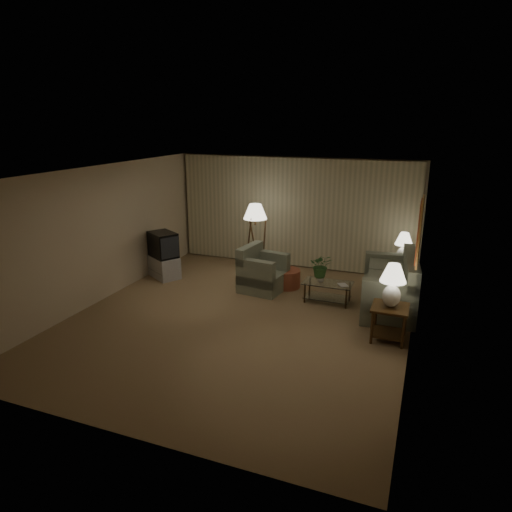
# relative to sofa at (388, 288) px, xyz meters

# --- Properties ---
(ground) EXTENTS (7.00, 7.00, 0.00)m
(ground) POSITION_rel_sofa_xyz_m (-2.50, -1.47, -0.43)
(ground) COLOR #8A6A4C
(ground) RESTS_ON ground
(room_shell) EXTENTS (6.04, 7.02, 2.72)m
(room_shell) POSITION_rel_sofa_xyz_m (-2.48, 0.04, 1.32)
(room_shell) COLOR beige
(room_shell) RESTS_ON ground
(sofa) EXTENTS (2.13, 1.37, 0.86)m
(sofa) POSITION_rel_sofa_xyz_m (0.00, 0.00, 0.00)
(sofa) COLOR gray
(sofa) RESTS_ON ground
(armchair) EXTENTS (1.12, 1.08, 0.76)m
(armchair) POSITION_rel_sofa_xyz_m (-2.60, 0.07, -0.05)
(armchair) COLOR gray
(armchair) RESTS_ON ground
(side_table_near) EXTENTS (0.59, 0.59, 0.60)m
(side_table_near) POSITION_rel_sofa_xyz_m (0.15, -1.35, -0.01)
(side_table_near) COLOR #331F0E
(side_table_near) RESTS_ON ground
(side_table_far) EXTENTS (0.52, 0.44, 0.60)m
(side_table_far) POSITION_rel_sofa_xyz_m (0.15, 1.25, -0.03)
(side_table_far) COLOR #331F0E
(side_table_far) RESTS_ON ground
(table_lamp_near) EXTENTS (0.43, 0.43, 0.73)m
(table_lamp_near) POSITION_rel_sofa_xyz_m (0.15, -1.35, 0.60)
(table_lamp_near) COLOR silver
(table_lamp_near) RESTS_ON side_table_near
(table_lamp_far) EXTENTS (0.38, 0.38, 0.65)m
(table_lamp_far) POSITION_rel_sofa_xyz_m (0.15, 1.25, 0.56)
(table_lamp_far) COLOR silver
(table_lamp_far) RESTS_ON side_table_far
(coffee_table) EXTENTS (0.97, 0.53, 0.41)m
(coffee_table) POSITION_rel_sofa_xyz_m (-1.17, -0.10, -0.16)
(coffee_table) COLOR silver
(coffee_table) RESTS_ON ground
(tv_cabinet) EXTENTS (1.19, 1.16, 0.50)m
(tv_cabinet) POSITION_rel_sofa_xyz_m (-5.05, 0.03, -0.18)
(tv_cabinet) COLOR #B5B5B8
(tv_cabinet) RESTS_ON ground
(crt_tv) EXTENTS (1.10, 1.07, 0.57)m
(crt_tv) POSITION_rel_sofa_xyz_m (-5.05, 0.03, 0.36)
(crt_tv) COLOR black
(crt_tv) RESTS_ON tv_cabinet
(floor_lamp) EXTENTS (0.55, 0.55, 1.69)m
(floor_lamp) POSITION_rel_sofa_xyz_m (-3.15, 1.00, 0.45)
(floor_lamp) COLOR #331F0E
(floor_lamp) RESTS_ON ground
(ottoman) EXTENTS (0.66, 0.66, 0.39)m
(ottoman) POSITION_rel_sofa_xyz_m (-2.19, 0.43, -0.23)
(ottoman) COLOR #A15236
(ottoman) RESTS_ON ground
(vase) EXTENTS (0.14, 0.14, 0.14)m
(vase) POSITION_rel_sofa_xyz_m (-1.32, -0.10, 0.06)
(vase) COLOR silver
(vase) RESTS_ON coffee_table
(flowers) EXTENTS (0.51, 0.47, 0.48)m
(flowers) POSITION_rel_sofa_xyz_m (-1.32, -0.10, 0.37)
(flowers) COLOR #366A2F
(flowers) RESTS_ON vase
(book) EXTENTS (0.26, 0.28, 0.02)m
(book) POSITION_rel_sofa_xyz_m (-0.92, -0.20, -0.01)
(book) COLOR olive
(book) RESTS_ON coffee_table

